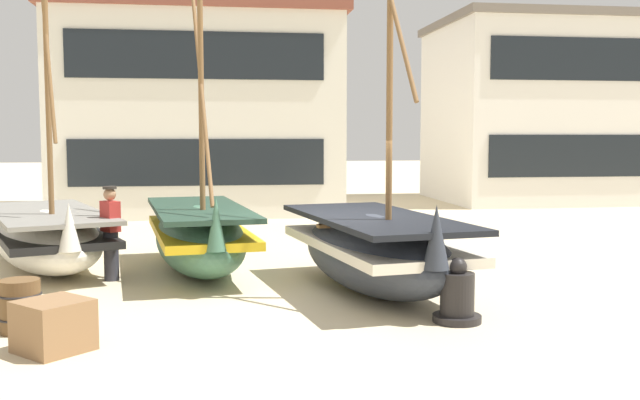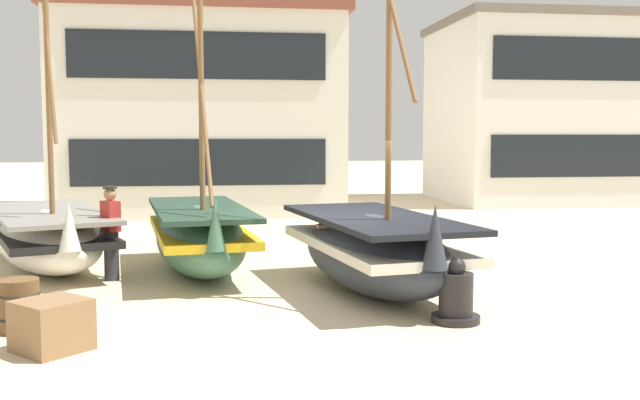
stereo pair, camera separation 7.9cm
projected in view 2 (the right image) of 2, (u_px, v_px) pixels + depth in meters
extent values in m
plane|color=beige|center=(328.00, 287.00, 12.41)|extent=(120.00, 120.00, 0.00)
ellipsoid|color=#427056|center=(200.00, 239.00, 13.70)|extent=(2.23, 4.90, 1.25)
cube|color=gold|center=(199.00, 231.00, 13.68)|extent=(2.21, 4.71, 0.15)
cube|color=#243D2F|center=(199.00, 209.00, 13.64)|extent=(2.26, 4.81, 0.09)
cone|color=#427056|center=(216.00, 224.00, 11.47)|extent=(0.36, 0.36, 0.87)
cylinder|color=brown|center=(201.00, 103.00, 12.91)|extent=(0.10, 0.10, 4.54)
cylinder|color=brown|center=(201.00, 83.00, 12.87)|extent=(0.43, 2.63, 4.21)
cube|color=brown|center=(197.00, 214.00, 14.00)|extent=(1.52, 0.37, 0.06)
ellipsoid|color=#2D333D|center=(374.00, 253.00, 11.98)|extent=(2.58, 4.85, 1.27)
cube|color=silver|center=(374.00, 244.00, 11.97)|extent=(2.57, 4.67, 0.15)
cube|color=black|center=(374.00, 218.00, 11.93)|extent=(2.62, 4.77, 0.09)
cone|color=#2D333D|center=(435.00, 237.00, 9.83)|extent=(0.42, 0.42, 0.89)
cylinder|color=brown|center=(389.00, 67.00, 11.17)|extent=(0.10, 0.10, 5.48)
cube|color=brown|center=(366.00, 224.00, 12.27)|extent=(1.75, 0.45, 0.06)
ellipsoid|color=silver|center=(48.00, 240.00, 14.01)|extent=(3.44, 5.22, 1.14)
cube|color=black|center=(48.00, 232.00, 14.00)|extent=(3.39, 5.05, 0.14)
cube|color=gray|center=(48.00, 213.00, 13.97)|extent=(3.46, 5.15, 0.08)
cone|color=silver|center=(69.00, 227.00, 11.92)|extent=(0.47, 0.47, 0.80)
cylinder|color=brown|center=(48.00, 86.00, 13.22)|extent=(0.10, 0.10, 5.36)
cylinder|color=brown|center=(46.00, 32.00, 13.13)|extent=(0.56, 1.33, 4.02)
cube|color=brown|center=(45.00, 217.00, 14.30)|extent=(1.68, 0.76, 0.06)
cylinder|color=#33333D|center=(112.00, 256.00, 12.92)|extent=(0.26, 0.26, 0.88)
cube|color=#B22D28|center=(111.00, 216.00, 12.86)|extent=(0.39, 0.42, 0.54)
sphere|color=#A87A56|center=(110.00, 194.00, 12.83)|extent=(0.22, 0.22, 0.22)
cylinder|color=#2D2823|center=(110.00, 188.00, 12.81)|extent=(0.24, 0.24, 0.05)
cylinder|color=black|center=(456.00, 319.00, 10.04)|extent=(0.68, 0.68, 0.10)
cylinder|color=black|center=(456.00, 294.00, 10.01)|extent=(0.47, 0.47, 0.59)
sphere|color=black|center=(456.00, 267.00, 9.98)|extent=(0.26, 0.26, 0.26)
cylinder|color=brown|center=(19.00, 305.00, 9.53)|extent=(0.52, 0.52, 0.70)
torus|color=black|center=(19.00, 294.00, 9.51)|extent=(0.56, 0.56, 0.03)
torus|color=black|center=(20.00, 317.00, 9.54)|extent=(0.56, 0.56, 0.03)
cube|color=olive|center=(52.00, 325.00, 8.69)|extent=(1.05, 1.05, 0.62)
cube|color=silver|center=(202.00, 117.00, 25.21)|extent=(9.12, 6.83, 6.41)
cube|color=brown|center=(201.00, 19.00, 24.92)|extent=(9.48, 7.10, 0.30)
cube|color=black|center=(200.00, 162.00, 21.95)|extent=(7.66, 0.06, 1.41)
cube|color=black|center=(199.00, 55.00, 21.66)|extent=(7.66, 0.06, 1.41)
cube|color=white|center=(534.00, 115.00, 28.58)|extent=(7.14, 6.46, 6.76)
cube|color=#70665B|center=(536.00, 24.00, 28.27)|extent=(7.43, 6.72, 0.30)
cube|color=black|center=(573.00, 156.00, 25.50)|extent=(6.00, 0.06, 1.49)
cube|color=black|center=(576.00, 59.00, 25.20)|extent=(6.00, 0.06, 1.49)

